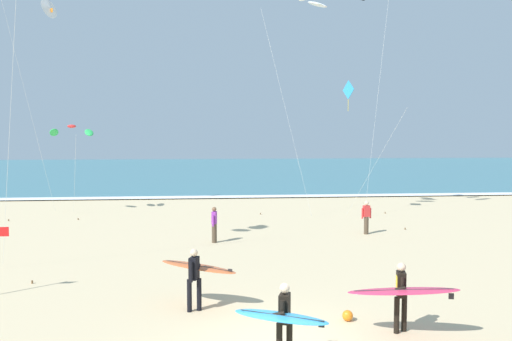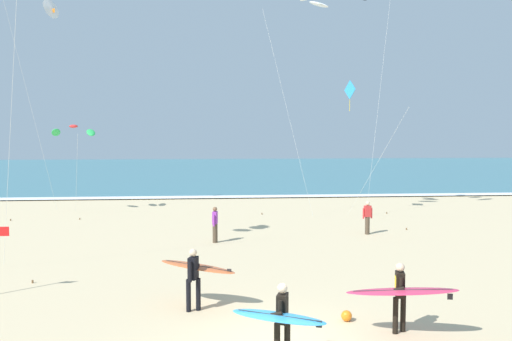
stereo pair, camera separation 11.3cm
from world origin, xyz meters
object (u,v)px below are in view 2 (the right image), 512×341
Objects in this scene: beach_ball at (347,316)px; bystander_red_top at (367,217)px; kite_arc_scarlet_distant at (74,131)px; kite_delta_ivory_near at (52,9)px; surfer_third at (401,292)px; bystander_purple_top at (215,224)px; surfer_lead at (196,271)px; surfer_trailing at (281,317)px; kite_diamond_cobalt_far at (352,95)px.

bystander_red_top is at bearing 70.38° from beach_ball.
kite_delta_ivory_near is at bearing 160.81° from kite_arc_scarlet_distant.
surfer_third is 9.38× the size of beach_ball.
bystander_red_top is 5.68× the size of beach_ball.
bystander_purple_top is 10.39m from beach_ball.
surfer_trailing is at bearing -63.37° from surfer_lead.
bystander_purple_top is at bearing 108.63° from beach_ball.
surfer_lead is 0.85× the size of surfer_third.
bystander_red_top is at bearing 51.48° from surfer_lead.
beach_ball is (-1.02, 1.03, -0.91)m from surfer_third.
surfer_lead is at bearing -93.75° from bystander_purple_top.
kite_arc_scarlet_distant is 22.99m from beach_ball.
bystander_red_top is (-0.64, -5.38, -6.21)m from kite_diamond_cobalt_far.
beach_ball is at bearing 134.94° from surfer_third.
bystander_red_top and bystander_purple_top have the same top height.
bystander_purple_top is at bearing 111.78° from surfer_third.
surfer_trailing and surfer_third have the same top height.
surfer_trailing is 0.76× the size of surfer_third.
surfer_third is at bearing -25.10° from surfer_lead.
kite_arc_scarlet_distant is (-16.35, 2.66, -2.02)m from kite_diamond_cobalt_far.
kite_diamond_cobalt_far is 16.69m from kite_arc_scarlet_distant.
kite_arc_scarlet_distant is at bearing 152.88° from bystander_red_top.
bystander_purple_top is at bearing -45.26° from kite_delta_ivory_near.
kite_arc_scarlet_distant is at bearing 113.80° from surfer_lead.
beach_ball is at bearing -109.62° from bystander_red_top.
surfer_third is at bearing -55.80° from kite_delta_ivory_near.
surfer_lead is 1.40× the size of bystander_red_top.
surfer_trailing is 7.15× the size of beach_ball.
surfer_trailing is 0.37× the size of kite_arc_scarlet_distant.
surfer_third is 18.84m from kite_diamond_cobalt_far.
beach_ball is at bearing -71.37° from bystander_purple_top.
kite_diamond_cobalt_far is at bearing 40.14° from bystander_purple_top.
surfer_trailing is at bearing -63.52° from kite_delta_ivory_near.
kite_diamond_cobalt_far is (8.47, 15.22, 5.97)m from surfer_lead.
beach_ball is at bearing -58.45° from kite_arc_scarlet_distant.
surfer_third reaches higher than beach_ball.
bystander_purple_top is (-7.91, -6.67, -6.21)m from kite_diamond_cobalt_far.
surfer_lead is 8.57m from bystander_purple_top.
kite_diamond_cobalt_far is at bearing 78.47° from surfer_third.
kite_delta_ivory_near reaches higher than surfer_third.
kite_diamond_cobalt_far reaches higher than kite_arc_scarlet_distant.
kite_diamond_cobalt_far is at bearing 70.71° from surfer_trailing.
surfer_lead is at bearing -66.20° from kite_arc_scarlet_distant.
beach_ball is at bearing -105.58° from kite_diamond_cobalt_far.
kite_diamond_cobalt_far is (17.58, -3.09, -5.22)m from kite_delta_ivory_near.
kite_delta_ivory_near is 8.12× the size of bystander_purple_top.
surfer_lead is at bearing -128.52° from bystander_red_top.
kite_diamond_cobalt_far is at bearing 83.23° from bystander_red_top.
bystander_purple_top is (-7.27, -1.28, 0.00)m from bystander_red_top.
bystander_purple_top is at bearing 86.25° from surfer_lead.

